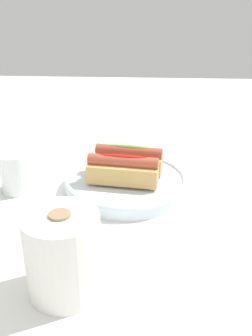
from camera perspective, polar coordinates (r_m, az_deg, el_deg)
ground_plane at (r=0.86m, az=-0.89°, el=-3.36°), size 2.40×2.40×0.00m
serving_bowl at (r=0.86m, az=-0.00°, el=-2.13°), size 0.27×0.27×0.03m
hotdog_front at (r=0.86m, az=0.42°, el=1.23°), size 0.16×0.07×0.06m
hotdog_back at (r=0.81m, az=-0.44°, el=-0.30°), size 0.15×0.07×0.06m
water_glass at (r=0.88m, az=-16.06°, el=-0.88°), size 0.07×0.07×0.09m
paper_towel_roll at (r=0.57m, az=-9.36°, el=-12.56°), size 0.11×0.11×0.13m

